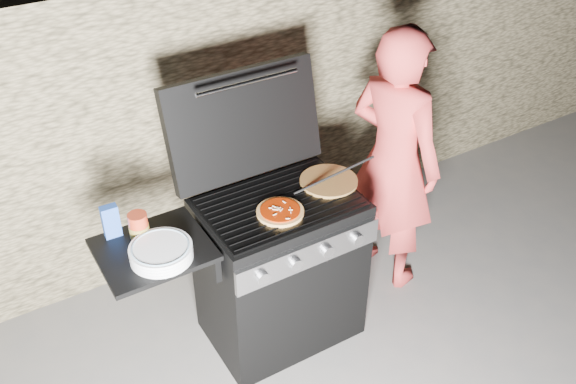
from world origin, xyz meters
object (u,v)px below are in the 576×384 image
sauce_jar (139,227)px  person (393,161)px  gas_grill (239,286)px  pizza_topped (280,211)px

sauce_jar → person: person is taller
gas_grill → pizza_topped: pizza_topped is taller
person → sauce_jar: bearing=75.1°
pizza_topped → gas_grill: bearing=157.0°
pizza_topped → person: 0.89m
gas_grill → person: person is taller
pizza_topped → sauce_jar: size_ratio=1.67×
pizza_topped → sauce_jar: bearing=164.8°
gas_grill → sauce_jar: 0.69m
pizza_topped → sauce_jar: (-0.65, 0.18, 0.05)m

